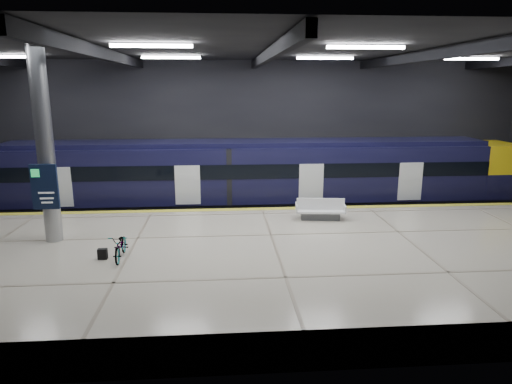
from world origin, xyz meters
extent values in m
plane|color=black|center=(0.00, 0.00, 0.00)|extent=(30.00, 30.00, 0.00)
cube|color=black|center=(0.00, 8.00, 4.00)|extent=(30.00, 0.10, 8.00)
cube|color=black|center=(0.00, -8.00, 4.00)|extent=(30.00, 0.10, 8.00)
cube|color=black|center=(0.00, 0.00, 8.00)|extent=(30.00, 16.00, 0.10)
cube|color=black|center=(-6.00, 0.00, 7.75)|extent=(0.25, 16.00, 0.40)
cube|color=black|center=(0.00, 0.00, 7.75)|extent=(0.25, 16.00, 0.40)
cube|color=black|center=(6.00, 0.00, 7.75)|extent=(0.25, 16.00, 0.40)
cube|color=white|center=(-4.00, -2.00, 7.88)|extent=(2.60, 0.18, 0.10)
cube|color=white|center=(3.00, -2.00, 7.88)|extent=(2.60, 0.18, 0.10)
cube|color=white|center=(-11.00, 4.00, 7.88)|extent=(2.60, 0.18, 0.10)
cube|color=white|center=(-4.00, 4.00, 7.88)|extent=(2.60, 0.18, 0.10)
cube|color=white|center=(3.00, 4.00, 7.88)|extent=(2.60, 0.18, 0.10)
cube|color=white|center=(10.00, 4.00, 7.88)|extent=(2.60, 0.18, 0.10)
cube|color=beige|center=(0.00, -2.50, 0.55)|extent=(30.00, 11.00, 1.10)
cube|color=yellow|center=(0.00, 2.75, 1.11)|extent=(30.00, 0.40, 0.01)
cube|color=gray|center=(0.00, 4.78, 0.08)|extent=(30.00, 0.08, 0.16)
cube|color=gray|center=(0.00, 6.22, 0.08)|extent=(30.00, 0.08, 0.16)
cube|color=black|center=(-0.47, 5.50, 0.55)|extent=(24.00, 2.58, 0.80)
cube|color=black|center=(-0.47, 5.50, 2.33)|extent=(24.00, 2.80, 2.75)
cube|color=black|center=(-0.47, 5.50, 3.82)|extent=(24.00, 2.30, 0.24)
cube|color=black|center=(-0.47, 4.09, 2.60)|extent=(24.00, 0.04, 0.70)
cube|color=white|center=(2.53, 4.08, 2.00)|extent=(1.20, 0.05, 1.90)
cube|color=yellow|center=(12.53, 5.50, 2.33)|extent=(2.00, 2.80, 2.75)
cube|color=black|center=(12.83, 5.50, 2.50)|extent=(1.60, 2.38, 0.80)
cube|color=#595B60|center=(2.31, 0.91, 1.25)|extent=(1.66, 0.69, 0.30)
cube|color=white|center=(2.31, 0.91, 1.48)|extent=(2.10, 1.08, 0.08)
cube|color=white|center=(2.31, 0.91, 1.77)|extent=(2.01, 0.31, 0.50)
cube|color=white|center=(1.31, 1.03, 1.60)|extent=(0.16, 0.86, 0.30)
cube|color=white|center=(3.32, 0.80, 1.60)|extent=(0.16, 0.86, 0.30)
imported|color=#99999E|center=(-5.16, -3.07, 1.54)|extent=(0.62, 1.68, 0.88)
cube|color=black|center=(-5.76, -3.07, 1.28)|extent=(0.30, 0.18, 0.35)
cylinder|color=#9EA0A5|center=(-8.00, -1.00, 4.55)|extent=(0.60, 0.60, 6.90)
cube|color=#0D1832|center=(-8.00, -1.42, 3.20)|extent=(0.90, 0.12, 1.60)
camera|label=1|loc=(-1.85, -17.46, 6.61)|focal=32.00mm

